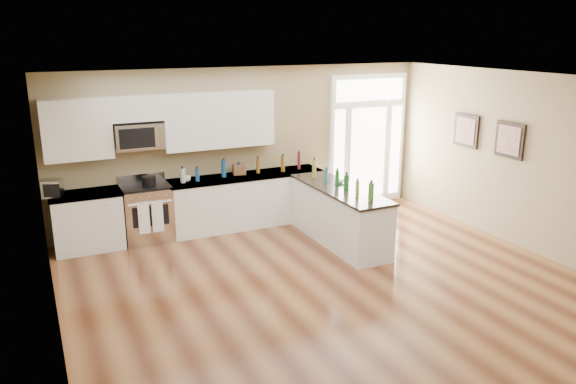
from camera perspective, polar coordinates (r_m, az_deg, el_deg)
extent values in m
plane|color=#4B2615|center=(7.28, 7.74, -11.87)|extent=(8.00, 8.00, 0.00)
plane|color=#9A8961|center=(10.22, -4.19, 4.73)|extent=(7.00, 0.00, 7.00)
plane|color=#9A8961|center=(5.72, -22.83, -5.62)|extent=(0.00, 8.00, 8.00)
plane|color=#9A8961|center=(9.10, 26.96, 1.62)|extent=(0.00, 8.00, 8.00)
plane|color=white|center=(6.48, 8.67, 10.64)|extent=(8.00, 8.00, 0.00)
cube|color=white|center=(9.54, -19.68, -2.91)|extent=(1.06, 0.62, 0.90)
cube|color=black|center=(9.67, -19.46, -5.15)|extent=(1.02, 0.52, 0.10)
cube|color=black|center=(9.41, -19.95, -0.20)|extent=(1.10, 0.66, 0.04)
cube|color=white|center=(10.11, -4.27, -0.95)|extent=(2.81, 0.62, 0.90)
cube|color=black|center=(10.24, -4.22, -3.09)|extent=(2.77, 0.52, 0.10)
cube|color=black|center=(9.99, -4.32, 1.64)|extent=(2.85, 0.66, 0.04)
cube|color=white|center=(9.31, 5.19, -2.47)|extent=(0.65, 2.28, 0.90)
cube|color=black|center=(9.44, 5.13, -4.77)|extent=(0.61, 2.18, 0.10)
cube|color=black|center=(9.17, 5.27, 0.32)|extent=(0.69, 2.32, 0.04)
cube|color=white|center=(9.34, -20.68, 5.96)|extent=(1.04, 0.33, 0.95)
cube|color=white|center=(9.79, -7.04, 7.27)|extent=(1.94, 0.33, 0.95)
cube|color=white|center=(9.42, -15.17, 8.20)|extent=(0.82, 0.33, 0.40)
cube|color=silver|center=(9.45, -14.94, 5.53)|extent=(0.78, 0.40, 0.42)
cube|color=black|center=(9.24, -15.06, 5.29)|extent=(0.56, 0.01, 0.32)
cube|color=white|center=(11.35, 8.03, 5.22)|extent=(1.70, 0.08, 2.60)
cube|color=white|center=(11.36, 8.12, 3.94)|extent=(0.78, 0.02, 1.80)
cube|color=white|center=(11.02, 5.24, 3.66)|extent=(0.22, 0.02, 1.80)
cube|color=white|center=(11.73, 10.83, 4.20)|extent=(0.22, 0.02, 1.80)
cube|color=white|center=(11.17, 8.37, 10.22)|extent=(1.50, 0.02, 0.40)
cube|color=black|center=(10.48, 17.66, 5.97)|extent=(0.04, 0.58, 0.58)
cube|color=brown|center=(10.46, 17.56, 5.96)|extent=(0.01, 0.46, 0.46)
cube|color=black|center=(9.78, 21.60, 4.93)|extent=(0.04, 0.58, 0.58)
cube|color=brown|center=(9.76, 21.50, 4.92)|extent=(0.01, 0.46, 0.46)
cube|color=silver|center=(9.65, -14.13, -2.16)|extent=(0.79, 0.65, 0.92)
cube|color=black|center=(9.52, -14.32, 0.56)|extent=(0.79, 0.60, 0.03)
cube|color=silver|center=(9.79, -14.70, 1.40)|extent=(0.79, 0.04, 0.14)
cube|color=black|center=(9.33, -13.75, -2.38)|extent=(0.58, 0.01, 0.34)
cylinder|color=silver|center=(9.24, -13.81, -1.13)|extent=(0.70, 0.02, 0.02)
cube|color=white|center=(9.28, -14.42, -2.66)|extent=(0.18, 0.02, 0.50)
cube|color=white|center=(9.32, -13.10, -2.49)|extent=(0.18, 0.02, 0.50)
cylinder|color=black|center=(9.46, -13.94, 1.11)|extent=(0.26, 0.26, 0.17)
cube|color=silver|center=(9.32, -22.94, 0.33)|extent=(0.39, 0.35, 0.27)
cube|color=brown|center=(10.02, -4.98, 2.31)|extent=(0.24, 0.20, 0.18)
imported|color=white|center=(9.48, -22.55, -0.08)|extent=(0.22, 0.22, 0.04)
imported|color=white|center=(9.45, 5.23, 1.07)|extent=(0.19, 0.19, 0.05)
imported|color=white|center=(9.66, -10.21, 1.35)|extent=(0.14, 0.14, 0.10)
cylinder|color=#19591E|center=(8.98, 5.95, 0.97)|extent=(0.08, 0.08, 0.26)
cylinder|color=navy|center=(9.84, -6.55, 2.36)|extent=(0.08, 0.08, 0.29)
cylinder|color=brown|center=(10.07, -3.06, 2.67)|extent=(0.07, 0.07, 0.27)
cylinder|color=olive|center=(8.69, 7.06, 0.35)|extent=(0.06, 0.06, 0.24)
cylinder|color=#26727F|center=(9.53, 3.91, 1.70)|extent=(0.07, 0.07, 0.20)
cylinder|color=#591919|center=(10.35, 1.13, 3.19)|extent=(0.06, 0.06, 0.31)
cylinder|color=#B2B2B7|center=(9.57, -10.64, 1.65)|extent=(0.08, 0.08, 0.24)
cylinder|color=navy|center=(10.01, -5.03, 2.34)|extent=(0.06, 0.06, 0.19)
cylinder|color=#3F7226|center=(8.47, 8.44, 0.02)|extent=(0.08, 0.08, 0.28)
cylinder|color=#19591E|center=(9.23, 5.02, 1.41)|extent=(0.06, 0.06, 0.26)
cylinder|color=navy|center=(9.64, -9.20, 1.73)|extent=(0.07, 0.07, 0.22)
cylinder|color=brown|center=(10.17, -0.52, 2.88)|extent=(0.08, 0.08, 0.29)
cylinder|color=olive|center=(9.74, 2.68, 2.37)|extent=(0.07, 0.07, 0.32)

